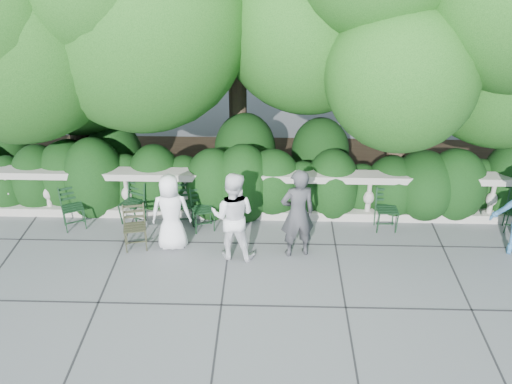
{
  "coord_description": "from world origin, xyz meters",
  "views": [
    {
      "loc": [
        0.28,
        -8.16,
        5.99
      ],
      "look_at": [
        0.0,
        1.0,
        1.0
      ],
      "focal_mm": 40.0,
      "sensor_mm": 36.0,
      "label": 1
    }
  ],
  "objects_px": {
    "chair_b": "(77,231)",
    "chair_c": "(185,228)",
    "chair_weathered": "(137,252)",
    "chair_a": "(130,226)",
    "person_businessman": "(171,212)",
    "person_woman_grey": "(298,213)",
    "chair_e": "(386,233)",
    "person_casual_man": "(233,216)",
    "chair_d": "(205,233)"
  },
  "relations": [
    {
      "from": "chair_weathered",
      "to": "person_casual_man",
      "type": "distance_m",
      "value": 1.97
    },
    {
      "from": "person_woman_grey",
      "to": "person_casual_man",
      "type": "distance_m",
      "value": 1.14
    },
    {
      "from": "person_woman_grey",
      "to": "person_casual_man",
      "type": "xyz_separation_m",
      "value": [
        -1.14,
        -0.07,
        -0.03
      ]
    },
    {
      "from": "chair_e",
      "to": "person_woman_grey",
      "type": "distance_m",
      "value": 2.11
    },
    {
      "from": "chair_e",
      "to": "person_casual_man",
      "type": "xyz_separation_m",
      "value": [
        -2.91,
        -0.82,
        0.83
      ]
    },
    {
      "from": "person_businessman",
      "to": "person_woman_grey",
      "type": "xyz_separation_m",
      "value": [
        2.28,
        -0.17,
        0.12
      ]
    },
    {
      "from": "chair_b",
      "to": "chair_c",
      "type": "xyz_separation_m",
      "value": [
        2.1,
        0.17,
        0.0
      ]
    },
    {
      "from": "chair_c",
      "to": "chair_e",
      "type": "height_order",
      "value": "same"
    },
    {
      "from": "chair_e",
      "to": "chair_weathered",
      "type": "bearing_deg",
      "value": -172.51
    },
    {
      "from": "chair_e",
      "to": "person_businessman",
      "type": "distance_m",
      "value": 4.16
    },
    {
      "from": "chair_e",
      "to": "person_woman_grey",
      "type": "height_order",
      "value": "person_woman_grey"
    },
    {
      "from": "person_casual_man",
      "to": "chair_e",
      "type": "bearing_deg",
      "value": -155.4
    },
    {
      "from": "chair_b",
      "to": "chair_e",
      "type": "height_order",
      "value": "same"
    },
    {
      "from": "chair_a",
      "to": "chair_b",
      "type": "bearing_deg",
      "value": -146.71
    },
    {
      "from": "chair_e",
      "to": "chair_b",
      "type": "bearing_deg",
      "value": 178.94
    },
    {
      "from": "chair_d",
      "to": "chair_weathered",
      "type": "xyz_separation_m",
      "value": [
        -1.19,
        -0.7,
        0.0
      ]
    },
    {
      "from": "person_businessman",
      "to": "person_casual_man",
      "type": "height_order",
      "value": "person_casual_man"
    },
    {
      "from": "chair_b",
      "to": "chair_d",
      "type": "relative_size",
      "value": 1.0
    },
    {
      "from": "person_woman_grey",
      "to": "chair_e",
      "type": "bearing_deg",
      "value": -171.79
    },
    {
      "from": "chair_d",
      "to": "person_businessman",
      "type": "bearing_deg",
      "value": -157.08
    },
    {
      "from": "person_businessman",
      "to": "person_casual_man",
      "type": "bearing_deg",
      "value": 162.39
    },
    {
      "from": "person_businessman",
      "to": "chair_e",
      "type": "bearing_deg",
      "value": -177.44
    },
    {
      "from": "chair_b",
      "to": "person_woman_grey",
      "type": "bearing_deg",
      "value": -34.49
    },
    {
      "from": "chair_a",
      "to": "chair_e",
      "type": "distance_m",
      "value": 5.03
    },
    {
      "from": "chair_a",
      "to": "person_businessman",
      "type": "height_order",
      "value": "person_businessman"
    },
    {
      "from": "chair_a",
      "to": "chair_b",
      "type": "xyz_separation_m",
      "value": [
        -1.0,
        -0.2,
        0.0
      ]
    },
    {
      "from": "chair_a",
      "to": "chair_e",
      "type": "bearing_deg",
      "value": 20.78
    },
    {
      "from": "chair_e",
      "to": "person_casual_man",
      "type": "height_order",
      "value": "person_casual_man"
    },
    {
      "from": "chair_weathered",
      "to": "chair_a",
      "type": "bearing_deg",
      "value": 98.14
    },
    {
      "from": "person_businessman",
      "to": "person_woman_grey",
      "type": "relative_size",
      "value": 0.86
    },
    {
      "from": "chair_b",
      "to": "chair_c",
      "type": "distance_m",
      "value": 2.1
    },
    {
      "from": "chair_a",
      "to": "chair_c",
      "type": "xyz_separation_m",
      "value": [
        1.1,
        -0.03,
        0.0
      ]
    },
    {
      "from": "chair_c",
      "to": "chair_d",
      "type": "bearing_deg",
      "value": -30.22
    },
    {
      "from": "chair_a",
      "to": "chair_d",
      "type": "xyz_separation_m",
      "value": [
        1.52,
        -0.19,
        0.0
      ]
    },
    {
      "from": "chair_e",
      "to": "chair_weathered",
      "type": "relative_size",
      "value": 1.0
    },
    {
      "from": "chair_d",
      "to": "chair_c",
      "type": "bearing_deg",
      "value": 140.02
    },
    {
      "from": "chair_a",
      "to": "chair_b",
      "type": "height_order",
      "value": "same"
    },
    {
      "from": "chair_b",
      "to": "chair_d",
      "type": "bearing_deg",
      "value": -25.62
    },
    {
      "from": "chair_e",
      "to": "person_casual_man",
      "type": "bearing_deg",
      "value": -166.23
    },
    {
      "from": "person_woman_grey",
      "to": "person_businessman",
      "type": "bearing_deg",
      "value": -19.08
    },
    {
      "from": "chair_c",
      "to": "person_woman_grey",
      "type": "distance_m",
      "value": 2.46
    },
    {
      "from": "chair_a",
      "to": "person_businessman",
      "type": "bearing_deg",
      "value": -12.94
    },
    {
      "from": "chair_b",
      "to": "person_woman_grey",
      "type": "height_order",
      "value": "person_woman_grey"
    },
    {
      "from": "chair_c",
      "to": "chair_weathered",
      "type": "xyz_separation_m",
      "value": [
        -0.77,
        -0.86,
        0.0
      ]
    },
    {
      "from": "chair_d",
      "to": "person_woman_grey",
      "type": "height_order",
      "value": "person_woman_grey"
    },
    {
      "from": "chair_e",
      "to": "person_businessman",
      "type": "xyz_separation_m",
      "value": [
        -4.05,
        -0.58,
        0.74
      ]
    },
    {
      "from": "chair_weathered",
      "to": "person_casual_man",
      "type": "bearing_deg",
      "value": -13.34
    },
    {
      "from": "chair_b",
      "to": "person_woman_grey",
      "type": "relative_size",
      "value": 0.49
    },
    {
      "from": "chair_b",
      "to": "chair_weathered",
      "type": "bearing_deg",
      "value": -53.07
    },
    {
      "from": "person_businessman",
      "to": "chair_c",
      "type": "bearing_deg",
      "value": -106.2
    }
  ]
}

